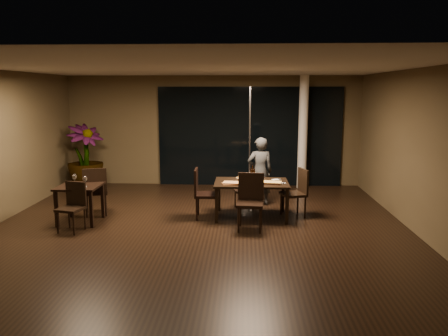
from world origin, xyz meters
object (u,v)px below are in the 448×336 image
at_px(side_table, 80,192).
at_px(diner, 260,171).
at_px(chair_main_right, 297,190).
at_px(chair_main_near, 251,198).
at_px(chair_main_left, 202,191).
at_px(potted_plant, 85,157).
at_px(bottle_a, 251,175).
at_px(bottle_c, 253,173).
at_px(chair_side_far, 95,189).
at_px(chair_main_far, 245,189).
at_px(bottle_b, 254,175).
at_px(chair_side_near, 73,204).
at_px(main_table, 251,185).

xyz_separation_m(side_table, diner, (3.61, 1.51, 0.16)).
distance_m(chair_main_right, diner, 1.18).
distance_m(chair_main_near, chair_main_left, 1.17).
height_order(potted_plant, bottle_a, potted_plant).
xyz_separation_m(diner, bottle_c, (-0.19, -0.89, 0.13)).
bearing_deg(chair_side_far, chair_main_near, 150.03).
xyz_separation_m(chair_main_far, bottle_b, (0.19, -0.55, 0.42)).
distance_m(side_table, potted_plant, 3.10).
relative_size(chair_main_right, potted_plant, 0.58).
height_order(chair_main_left, bottle_c, bottle_c).
height_order(chair_main_right, bottle_a, bottle_a).
bearing_deg(chair_side_far, bottle_a, 163.37).
height_order(chair_side_far, bottle_a, bottle_a).
relative_size(side_table, chair_side_near, 0.88).
bearing_deg(diner, chair_main_right, 121.70).
relative_size(chair_main_right, bottle_a, 3.54).
relative_size(chair_side_near, bottle_b, 3.31).
height_order(chair_main_far, chair_side_far, chair_side_far).
xyz_separation_m(chair_main_left, bottle_c, (1.03, 0.22, 0.34)).
relative_size(diner, bottle_b, 5.67).
height_order(chair_main_near, bottle_b, chair_main_near).
xyz_separation_m(main_table, potted_plant, (-4.35, 2.44, 0.19)).
xyz_separation_m(chair_main_near, chair_side_near, (-3.31, -0.27, -0.08)).
xyz_separation_m(chair_main_near, potted_plant, (-4.32, 3.18, 0.27)).
distance_m(bottle_a, bottle_b, 0.08).
distance_m(side_table, chair_main_left, 2.43).
height_order(chair_main_near, chair_main_left, chair_main_near).
bearing_deg(chair_main_left, main_table, -85.70).
bearing_deg(chair_side_far, side_table, 55.09).
height_order(main_table, side_table, same).
distance_m(chair_main_left, potted_plant, 4.21).
bearing_deg(bottle_b, chair_side_far, -178.96).
bearing_deg(chair_side_near, bottle_a, 31.18).
distance_m(chair_main_near, chair_main_right, 1.31).
bearing_deg(potted_plant, bottle_c, -27.95).
height_order(potted_plant, bottle_b, potted_plant).
xyz_separation_m(chair_main_right, diner, (-0.75, 0.88, 0.22)).
bearing_deg(chair_main_right, diner, -156.23).
height_order(chair_main_left, chair_side_far, chair_main_left).
relative_size(side_table, chair_main_far, 0.96).
relative_size(main_table, bottle_b, 5.44).
bearing_deg(chair_side_far, bottle_b, 163.70).
distance_m(chair_side_near, bottle_a, 3.50).
height_order(chair_main_near, potted_plant, potted_plant).
relative_size(bottle_a, bottle_b, 1.03).
distance_m(chair_main_right, bottle_c, 1.00).
distance_m(chair_main_far, bottle_a, 0.72).
relative_size(chair_main_far, chair_main_right, 0.84).
height_order(main_table, bottle_a, bottle_a).
relative_size(chair_main_right, chair_side_far, 0.98).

